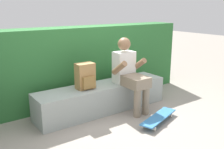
{
  "coord_description": "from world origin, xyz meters",
  "views": [
    {
      "loc": [
        -2.16,
        -2.93,
        1.67
      ],
      "look_at": [
        0.17,
        0.36,
        0.59
      ],
      "focal_mm": 40.78,
      "sensor_mm": 36.0,
      "label": 1
    }
  ],
  "objects_px": {
    "skateboard_near_person": "(159,117)",
    "backpack_on_bench": "(85,76)",
    "bench_main": "(103,97)",
    "person_skater": "(129,72)"
  },
  "relations": [
    {
      "from": "bench_main",
      "to": "skateboard_near_person",
      "type": "relative_size",
      "value": 2.75
    },
    {
      "from": "person_skater",
      "to": "backpack_on_bench",
      "type": "height_order",
      "value": "person_skater"
    },
    {
      "from": "skateboard_near_person",
      "to": "person_skater",
      "type": "bearing_deg",
      "value": 94.48
    },
    {
      "from": "skateboard_near_person",
      "to": "backpack_on_bench",
      "type": "relative_size",
      "value": 2.06
    },
    {
      "from": "bench_main",
      "to": "backpack_on_bench",
      "type": "height_order",
      "value": "backpack_on_bench"
    },
    {
      "from": "bench_main",
      "to": "backpack_on_bench",
      "type": "distance_m",
      "value": 0.53
    },
    {
      "from": "person_skater",
      "to": "bench_main",
      "type": "bearing_deg",
      "value": 149.23
    },
    {
      "from": "skateboard_near_person",
      "to": "backpack_on_bench",
      "type": "xyz_separation_m",
      "value": [
        -0.75,
        0.86,
        0.56
      ]
    },
    {
      "from": "bench_main",
      "to": "skateboard_near_person",
      "type": "xyz_separation_m",
      "value": [
        0.42,
        -0.87,
        -0.15
      ]
    },
    {
      "from": "person_skater",
      "to": "skateboard_near_person",
      "type": "xyz_separation_m",
      "value": [
        0.05,
        -0.65,
        -0.57
      ]
    }
  ]
}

